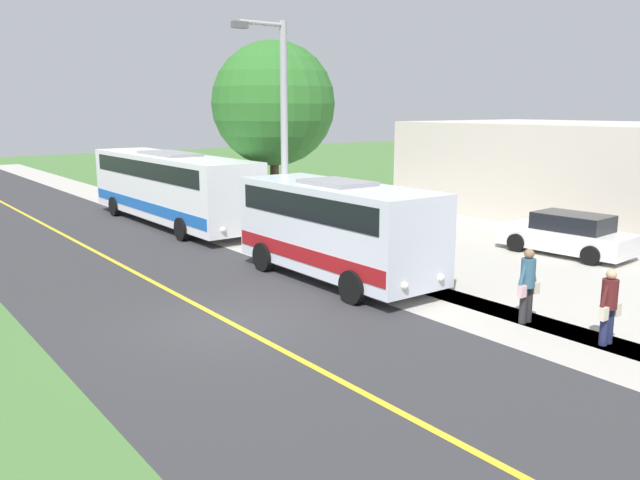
% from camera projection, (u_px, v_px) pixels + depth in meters
% --- Properties ---
extents(ground_plane, '(120.00, 120.00, 0.00)m').
position_uv_depth(ground_plane, '(230.00, 323.00, 15.38)').
color(ground_plane, '#477238').
extents(road_surface, '(8.00, 100.00, 0.01)m').
position_uv_depth(road_surface, '(230.00, 323.00, 15.38)').
color(road_surface, '#333335').
rests_on(road_surface, ground).
extents(sidewalk, '(2.40, 100.00, 0.01)m').
position_uv_depth(sidewalk, '(391.00, 287.00, 18.44)').
color(sidewalk, '#B2ADA3').
rests_on(sidewalk, ground).
extents(parking_lot_surface, '(14.00, 36.00, 0.01)m').
position_uv_depth(parking_lot_surface, '(625.00, 270.00, 20.34)').
color(parking_lot_surface, '#B2ADA3').
rests_on(parking_lot_surface, ground).
extents(road_centre_line, '(0.16, 100.00, 0.00)m').
position_uv_depth(road_centre_line, '(230.00, 323.00, 15.38)').
color(road_centre_line, gold).
rests_on(road_centre_line, ground).
extents(shuttle_bus_front, '(2.63, 7.12, 2.95)m').
position_uv_depth(shuttle_bus_front, '(337.00, 226.00, 18.96)').
color(shuttle_bus_front, silver).
rests_on(shuttle_bus_front, ground).
extents(transit_bus_rear, '(2.75, 11.86, 3.13)m').
position_uv_depth(transit_bus_rear, '(171.00, 185.00, 28.10)').
color(transit_bus_rear, white).
rests_on(transit_bus_rear, ground).
extents(pedestrian_with_bags, '(0.72, 0.34, 1.67)m').
position_uv_depth(pedestrian_with_bags, '(609.00, 305.00, 13.83)').
color(pedestrian_with_bags, '#1E2347').
rests_on(pedestrian_with_bags, ground).
extents(pedestrian_waiting, '(0.72, 0.34, 1.80)m').
position_uv_depth(pedestrian_waiting, '(527.00, 283.00, 15.23)').
color(pedestrian_waiting, '#262628').
rests_on(pedestrian_waiting, ground).
extents(street_light_pole, '(1.97, 0.24, 7.74)m').
position_uv_depth(street_light_pole, '(281.00, 130.00, 21.36)').
color(street_light_pole, '#9E9EA3').
rests_on(street_light_pole, ground).
extents(parked_car_near, '(2.27, 4.53, 1.45)m').
position_uv_depth(parked_car_near, '(567.00, 235.00, 22.43)').
color(parked_car_near, white).
rests_on(parked_car_near, ground).
extents(tree_curbside, '(4.97, 4.97, 7.64)m').
position_uv_depth(tree_curbside, '(274.00, 104.00, 26.06)').
color(tree_curbside, '#4C3826').
rests_on(tree_curbside, ground).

